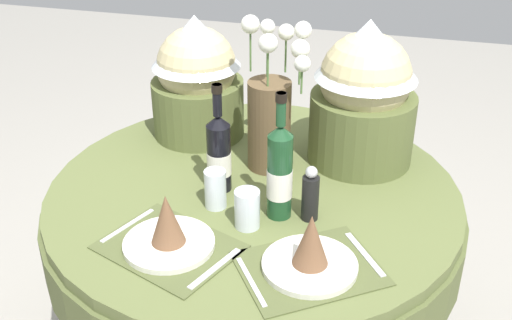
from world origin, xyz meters
TOP-DOWN VIEW (x-y plane):
  - dining_table at (0.00, 0.00)m, footprint 1.27×1.27m
  - place_setting_left at (-0.14, -0.34)m, footprint 0.41×0.37m
  - place_setting_right at (0.23, -0.34)m, footprint 0.43×0.41m
  - flower_vase at (0.02, 0.15)m, footprint 0.24×0.20m
  - wine_bottle_left at (0.11, -0.12)m, footprint 0.07×0.07m
  - wine_bottle_centre at (-0.10, -0.03)m, footprint 0.07×0.07m
  - tumbler_near_left at (0.04, -0.20)m, footprint 0.07×0.07m
  - tumbler_near_right at (-0.08, -0.12)m, footprint 0.06×0.06m
  - pepper_mill at (0.19, -0.11)m, footprint 0.05×0.05m
  - gift_tub_back_left at (-0.28, 0.31)m, footprint 0.31×0.31m
  - gift_tub_back_right at (0.28, 0.27)m, footprint 0.33×0.33m

SIDE VIEW (x-z plane):
  - dining_table at x=0.00m, z-range 0.25..1.03m
  - place_setting_left at x=-0.14m, z-range 0.74..0.90m
  - place_setting_right at x=0.23m, z-range 0.74..0.90m
  - tumbler_near_left at x=0.04m, z-range 0.77..0.89m
  - tumbler_near_right at x=-0.08m, z-range 0.77..0.89m
  - pepper_mill at x=0.19m, z-range 0.77..0.93m
  - wine_bottle_centre at x=-0.10m, z-range 0.73..1.07m
  - wine_bottle_left at x=0.11m, z-range 0.73..1.10m
  - flower_vase at x=0.02m, z-range 0.73..1.20m
  - gift_tub_back_left at x=-0.28m, z-range 0.78..1.21m
  - gift_tub_back_right at x=0.28m, z-range 0.79..1.25m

